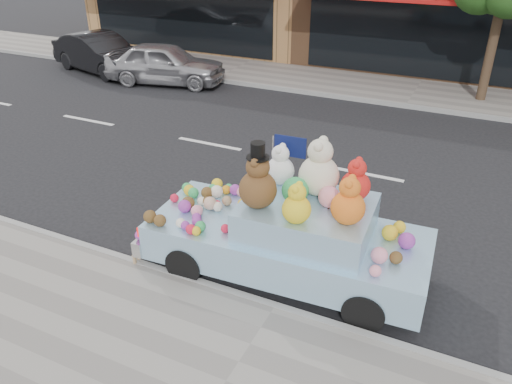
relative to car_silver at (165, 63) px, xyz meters
The scene contains 8 objects.
ground 9.09m from the car_silver, 26.75° to the right, with size 120.00×120.00×0.00m, color black.
near_sidewalk 13.34m from the car_silver, 52.58° to the right, with size 60.00×3.00×0.12m, color gray.
far_sidewalk 8.47m from the car_silver, 16.63° to the left, with size 60.00×3.00×0.12m, color gray.
near_kerb 12.18m from the car_silver, 48.28° to the right, with size 60.00×0.12×0.13m, color gray.
far_kerb 8.17m from the car_silver, ahead, with size 60.00×0.12×0.13m, color gray.
car_silver is the anchor object (origin of this frame).
car_dark 3.04m from the car_silver, behind, with size 1.50×4.29×1.41m, color black.
art_car 11.36m from the car_silver, 45.87° to the right, with size 4.57×1.98×2.35m.
Camera 1 is at (2.13, -10.14, 5.00)m, focal length 35.00 mm.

